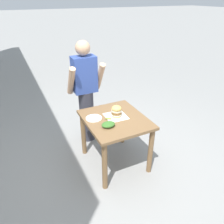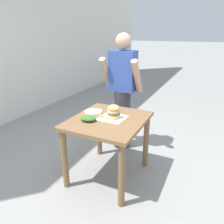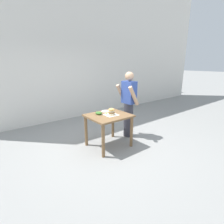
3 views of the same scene
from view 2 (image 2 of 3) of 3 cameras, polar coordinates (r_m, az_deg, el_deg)
name	(u,v)px [view 2 (image 2 of 3)]	position (r m, az deg, el deg)	size (l,w,h in m)	color
ground_plane	(109,175)	(2.87, -0.90, -16.03)	(80.00, 80.00, 0.00)	gray
patio_table	(108,130)	(2.55, -0.97, -4.76)	(0.81, 0.92, 0.76)	brown
serving_paper	(113,118)	(2.52, 0.13, -1.52)	(0.29, 0.29, 0.00)	white
sandwich	(114,111)	(2.49, 0.42, 0.16)	(0.15, 0.15, 0.19)	#E5B25B
pickle_spear	(101,116)	(2.54, -2.81, -1.01)	(0.02, 0.02, 0.08)	#8EA83D
side_plate_with_forks	(93,112)	(2.71, -4.88, 0.12)	(0.22, 0.22, 0.02)	white
side_salad	(88,118)	(2.44, -6.25, -1.64)	(0.18, 0.14, 0.06)	#386B28
diner_across_table	(122,92)	(3.17, 2.75, 5.36)	(0.55, 0.35, 1.69)	#33333D
parked_car_near_curb	(77,52)	(11.50, -9.01, 15.20)	(4.22, 1.88, 1.60)	silver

